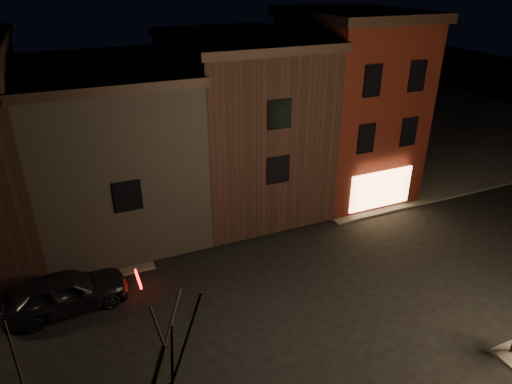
{
  "coord_description": "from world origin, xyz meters",
  "views": [
    {
      "loc": [
        -7.76,
        -12.95,
        12.5
      ],
      "look_at": [
        -0.07,
        4.58,
        3.2
      ],
      "focal_mm": 32.0,
      "sensor_mm": 36.0,
      "label": 1
    }
  ],
  "objects": [
    {
      "name": "ground",
      "position": [
        0.0,
        0.0,
        0.0
      ],
      "size": [
        120.0,
        120.0,
        0.0
      ],
      "primitive_type": "plane",
      "color": "black",
      "rests_on": "ground"
    },
    {
      "name": "row_building_a",
      "position": [
        1.5,
        10.5,
        4.83
      ],
      "size": [
        7.3,
        10.3,
        9.4
      ],
      "color": "black",
      "rests_on": "ground"
    },
    {
      "name": "corner_building",
      "position": [
        8.0,
        9.47,
        5.4
      ],
      "size": [
        6.5,
        8.5,
        10.5
      ],
      "color": "#49130D",
      "rests_on": "ground"
    },
    {
      "name": "sidewalk_far_right",
      "position": [
        20.0,
        20.0,
        0.06
      ],
      "size": [
        30.0,
        30.0,
        0.12
      ],
      "primitive_type": "cube",
      "color": "#2D2B28",
      "rests_on": "ground"
    },
    {
      "name": "row_building_b",
      "position": [
        -5.75,
        10.5,
        4.33
      ],
      "size": [
        7.8,
        10.3,
        8.4
      ],
      "color": "black",
      "rests_on": "ground"
    },
    {
      "name": "parked_car_a",
      "position": [
        -8.88,
        3.69,
        0.83
      ],
      "size": [
        5.0,
        2.33,
        1.66
      ],
      "primitive_type": "imported",
      "rotation": [
        0.0,
        0.0,
        1.65
      ],
      "color": "black",
      "rests_on": "ground"
    }
  ]
}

